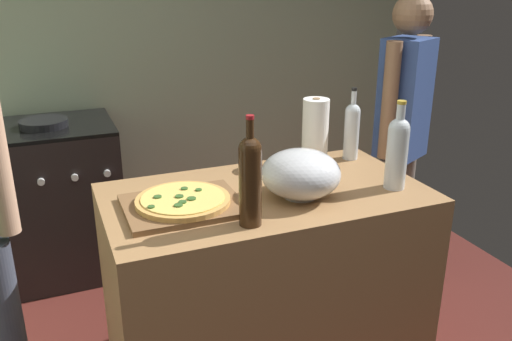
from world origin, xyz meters
name	(u,v)px	position (x,y,z in m)	size (l,w,h in m)	color
ground_plane	(192,333)	(0.00, 1.23, -0.01)	(3.97, 3.06, 0.02)	#511E19
kitchen_wall_rear	(128,40)	(0.00, 2.51, 1.30)	(3.97, 0.10, 2.60)	#99A889
counter	(265,300)	(0.18, 0.70, 0.47)	(1.19, 0.66, 0.94)	#9E7247
cutting_board	(183,206)	(-0.14, 0.67, 0.95)	(0.40, 0.32, 0.02)	brown
pizza	(183,200)	(-0.14, 0.67, 0.97)	(0.33, 0.33, 0.03)	tan
mixing_bowl	(301,174)	(0.28, 0.62, 1.02)	(0.29, 0.29, 0.17)	#B2B2B7
paper_towel_roll	(315,131)	(0.50, 0.94, 1.07)	(0.11, 0.11, 0.28)	white
wine_bottle_clear	(250,178)	(0.03, 0.47, 1.10)	(0.07, 0.07, 0.36)	#331E0F
wine_bottle_green	(397,150)	(0.64, 0.56, 1.09)	(0.08, 0.08, 0.33)	silver
wine_bottle_amber	(352,129)	(0.67, 0.92, 1.07)	(0.06, 0.06, 0.31)	silver
stove	(60,199)	(-0.53, 2.11, 0.46)	(0.66, 0.61, 0.95)	black
person_in_red	(401,132)	(1.15, 1.20, 0.93)	(0.36, 0.28, 1.61)	slate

